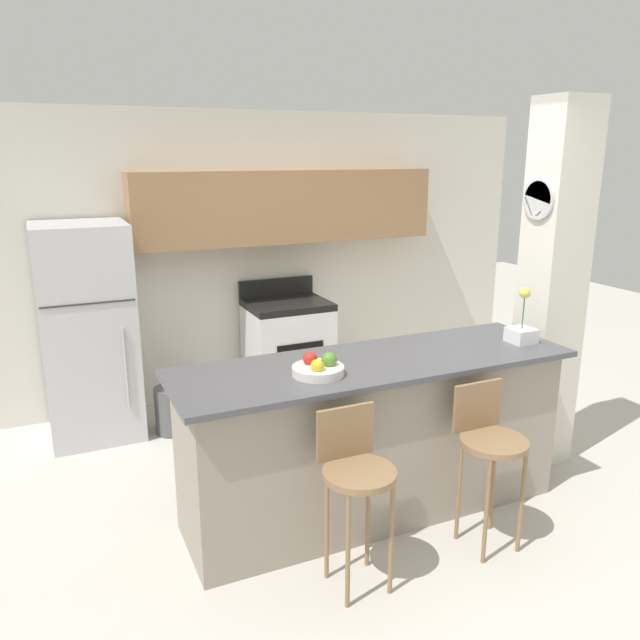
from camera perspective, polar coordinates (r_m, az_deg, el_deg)
name	(u,v)px	position (r m, az deg, el deg)	size (l,w,h in m)	color
ground_plane	(372,509)	(4.16, 4.77, -16.83)	(14.00, 14.00, 0.00)	beige
wall_back	(265,237)	(5.67, -5.03, 7.56)	(5.60, 0.38, 2.55)	silver
pillar_right	(551,289)	(4.61, 20.41, 2.70)	(0.38, 0.32, 2.55)	silver
counter_bar	(374,436)	(3.91, 4.93, -10.55)	(2.45, 0.75, 1.00)	gray
refrigerator	(88,332)	(5.16, -20.42, -1.05)	(0.68, 0.71, 1.69)	silver
stove_range	(288,349)	(5.68, -2.96, -2.70)	(0.72, 0.59, 1.07)	white
bar_stool_left	(356,473)	(3.24, 3.29, -13.80)	(0.38, 0.38, 0.94)	olive
bar_stool_right	(489,442)	(3.67, 15.20, -10.72)	(0.38, 0.38, 0.94)	olive
orchid_vase	(522,330)	(4.24, 17.96, -0.86)	(0.16, 0.16, 0.36)	white
fruit_bowl	(319,368)	(3.46, -0.14, -4.40)	(0.29, 0.29, 0.12)	silver
trash_bin	(173,410)	(5.21, -13.33, -7.98)	(0.28, 0.28, 0.38)	#59595B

